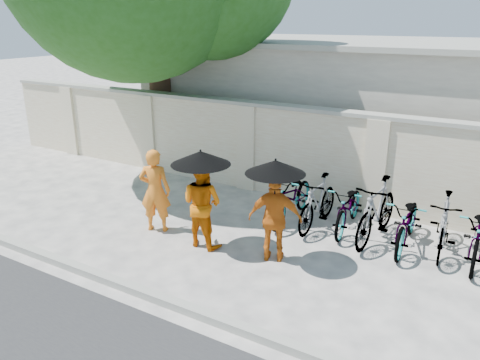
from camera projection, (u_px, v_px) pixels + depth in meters
The scene contains 16 objects.
ground at pixel (210, 250), 8.27m from camera, with size 80.00×80.00×0.00m, color beige.
kerb at pixel (145, 293), 6.87m from camera, with size 40.00×0.16×0.12m, color gray.
compound_wall at pixel (330, 159), 10.07m from camera, with size 20.00×0.30×2.00m, color silver.
building_behind at pixel (417, 108), 12.48m from camera, with size 14.00×6.00×3.20m, color beige.
monk_left at pixel (155, 191), 8.80m from camera, with size 0.59×0.39×1.61m, color orange.
monk_center at pixel (202, 203), 8.22m from camera, with size 0.78×0.61×1.60m, color #D06106.
parasol_center at pixel (201, 158), 7.85m from camera, with size 1.02×1.02×0.87m.
monk_right at pixel (275, 219), 7.70m from camera, with size 0.89×0.37×1.51m, color #C66014.
parasol_right at pixel (275, 167), 7.32m from camera, with size 0.97×0.97×0.93m.
bike_0 at pixel (292, 197), 9.35m from camera, with size 0.66×1.88×0.99m, color gray.
bike_1 at pixel (318, 202), 9.03m from camera, with size 0.48×1.71×1.02m, color gray.
bike_2 at pixel (349, 207), 8.94m from camera, with size 0.61×1.75×0.92m, color gray.
bike_3 at pixel (377, 211), 8.48m from camera, with size 0.54×1.91×1.15m, color gray.
bike_4 at pixel (408, 222), 8.23m from camera, with size 0.64×1.83×0.96m, color gray.
bike_5 at pixel (444, 225), 8.05m from camera, with size 0.49×1.72×1.03m, color gray.
bike_6 at pixel (479, 235), 7.73m from camera, with size 0.64×1.83×0.96m, color gray.
Camera 1 is at (4.22, -6.11, 3.89)m, focal length 35.00 mm.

